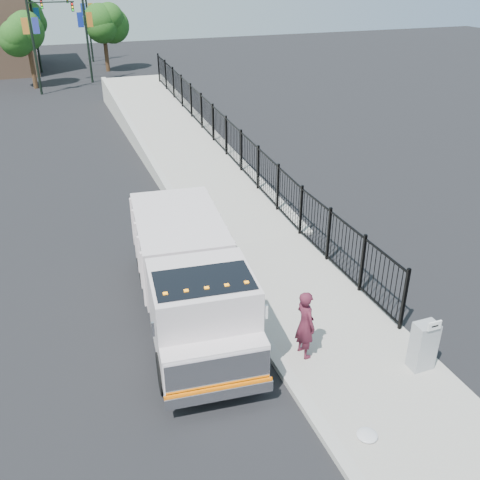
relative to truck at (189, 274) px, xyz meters
name	(u,v)px	position (x,y,z in m)	size (l,w,h in m)	color
ground	(248,318)	(1.48, -0.52, -1.45)	(120.00, 120.00, 0.00)	black
sidewalk	(346,344)	(3.40, -2.52, -1.39)	(3.55, 12.00, 0.12)	#9E998E
curb	(277,360)	(1.48, -2.52, -1.37)	(0.30, 12.00, 0.16)	#ADAAA3
ramp	(177,146)	(3.60, 15.48, -1.45)	(3.95, 24.00, 1.70)	#9E998E
iron_fence	(226,148)	(5.03, 11.48, -0.55)	(0.10, 28.00, 1.80)	black
truck	(189,274)	(0.00, 0.00, 0.00)	(3.15, 7.72, 2.57)	black
worker	(305,324)	(2.17, -2.55, -0.42)	(0.66, 0.43, 1.81)	#501929
utility_cabinet	(423,346)	(4.58, -3.96, -0.70)	(0.55, 0.40, 1.25)	gray
arrow_sign	(435,326)	(4.58, -4.18, 0.03)	(0.35, 0.04, 0.22)	white
debris	(367,435)	(2.21, -5.38, -1.27)	(0.44, 0.44, 0.11)	silver
light_pole_0	(36,32)	(-2.40, 31.37, 2.92)	(3.77, 0.22, 8.00)	black
light_pole_1	(82,26)	(1.10, 34.63, 2.92)	(3.78, 0.22, 8.00)	black
light_pole_2	(37,20)	(-2.03, 40.87, 2.92)	(3.77, 0.22, 8.00)	black
light_pole_3	(84,14)	(2.41, 45.24, 2.92)	(3.78, 0.22, 8.00)	black
tree_0	(27,35)	(-3.04, 33.82, 2.51)	(2.92, 2.92, 5.46)	#382314
tree_1	(103,25)	(3.35, 39.40, 2.51)	(2.83, 2.83, 5.41)	#382314
tree_2	(29,19)	(-2.66, 47.11, 2.51)	(2.92, 2.92, 5.46)	#382314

